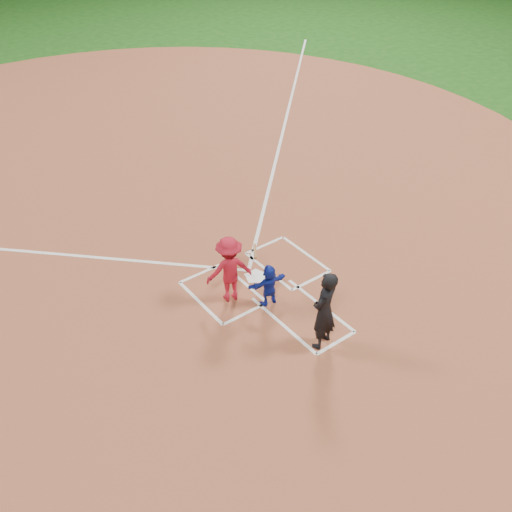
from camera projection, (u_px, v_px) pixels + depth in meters
ground at (256, 277)px, 13.75m from camera, size 120.00×120.00×0.00m
home_plate_dirt at (139, 181)px, 17.61m from camera, size 28.00×28.00×0.01m
home_plate at (256, 276)px, 13.74m from camera, size 0.60×0.60×0.02m
catcher at (269, 285)px, 12.68m from camera, size 0.98×0.42×1.03m
umpire at (324, 311)px, 11.39m from camera, size 0.77×0.62×1.84m
chalk_markings at (150, 190)px, 17.15m from camera, size 28.35×17.32×0.01m
batter_at_plate at (229, 269)px, 12.64m from camera, size 1.46×0.96×1.63m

